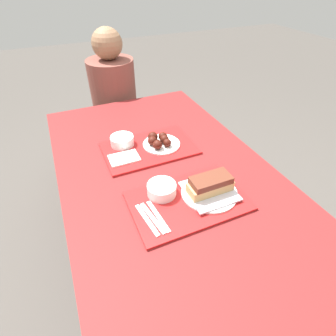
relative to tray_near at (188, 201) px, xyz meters
name	(u,v)px	position (x,y,z in m)	size (l,w,h in m)	color
ground_plane	(172,271)	(0.00, 0.14, -0.76)	(12.00, 12.00, 0.00)	#4C4742
picnic_table	(173,194)	(0.00, 0.14, -0.09)	(0.94, 1.78, 0.76)	maroon
picnic_bench_far	(118,134)	(0.00, 1.25, -0.38)	(0.90, 0.28, 0.45)	maroon
tray_near	(188,201)	(0.00, 0.00, 0.00)	(0.46, 0.30, 0.01)	red
tray_far	(149,148)	(-0.01, 0.41, 0.00)	(0.46, 0.30, 0.01)	red
bowl_coleslaw_near	(162,189)	(-0.08, 0.08, 0.03)	(0.12, 0.12, 0.05)	white
brisket_sandwich_plate	(210,188)	(0.10, 0.00, 0.04)	(0.23, 0.23, 0.09)	white
plastic_fork_near	(153,218)	(-0.16, -0.03, 0.01)	(0.04, 0.17, 0.00)	white
plastic_knife_near	(158,216)	(-0.14, -0.03, 0.01)	(0.03, 0.17, 0.00)	white
plastic_spoon_near	(147,220)	(-0.19, -0.03, 0.01)	(0.04, 0.17, 0.00)	white
bowl_coleslaw_far	(122,140)	(-0.13, 0.49, 0.03)	(0.12, 0.12, 0.05)	white
wings_plate_far	(160,141)	(0.04, 0.41, 0.03)	(0.19, 0.19, 0.06)	white
napkin_far	(124,158)	(-0.16, 0.37, 0.01)	(0.14, 0.10, 0.01)	white
person_seated_across	(113,90)	(0.01, 1.25, -0.01)	(0.33, 0.33, 0.74)	brown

